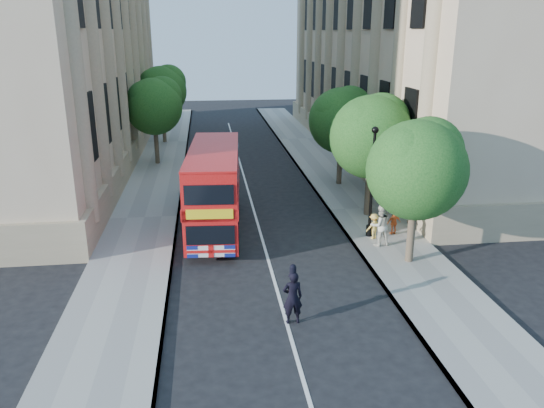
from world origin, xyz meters
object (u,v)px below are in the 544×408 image
object	(u,v)px
police_constable	(293,298)
box_van	(211,180)
woman_pedestrian	(380,225)
lamp_post	(372,187)
double_decker_bus	(215,187)

from	to	relation	value
police_constable	box_van	bearing A→B (deg)	-84.40
box_van	woman_pedestrian	bearing A→B (deg)	-44.10
box_van	woman_pedestrian	xyz separation A→B (m)	(7.36, -7.99, -0.16)
lamp_post	police_constable	world-z (taller)	lamp_post
lamp_post	double_decker_bus	size ratio (longest dim) A/B	0.59
double_decker_bus	box_van	world-z (taller)	double_decker_bus
lamp_post	woman_pedestrian	world-z (taller)	lamp_post
box_van	double_decker_bus	bearing A→B (deg)	-85.04
police_constable	woman_pedestrian	bearing A→B (deg)	-134.11
double_decker_bus	police_constable	world-z (taller)	double_decker_bus
box_van	police_constable	distance (m)	14.11
lamp_post	woman_pedestrian	bearing A→B (deg)	-85.14
double_decker_bus	box_van	distance (m)	4.92
double_decker_bus	lamp_post	bearing A→B (deg)	-11.69
police_constable	lamp_post	bearing A→B (deg)	-128.56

